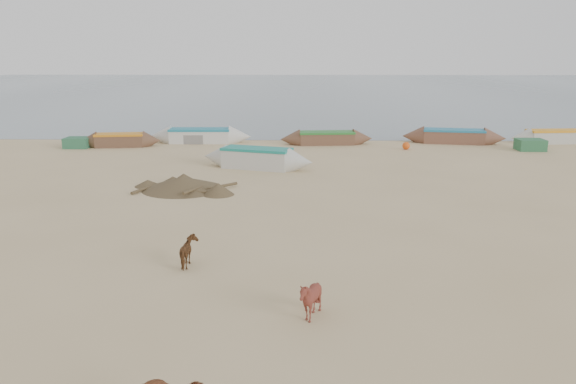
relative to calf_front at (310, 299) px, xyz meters
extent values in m
plane|color=tan|center=(-0.63, 3.00, -0.45)|extent=(140.00, 140.00, 0.00)
plane|color=slate|center=(-0.63, 85.00, -0.44)|extent=(160.00, 160.00, 0.00)
imported|color=maroon|center=(0.00, 0.00, 0.00)|extent=(1.05, 1.00, 0.90)
imported|color=brown|center=(-3.06, 2.94, -0.06)|extent=(0.93, 0.98, 0.77)
cone|color=brown|center=(-5.04, 11.49, -0.19)|extent=(4.17, 4.17, 0.52)
cube|color=#2C6343|center=(-13.39, 21.80, -0.15)|extent=(1.40, 1.20, 0.60)
sphere|color=#DA5014|center=(5.87, 21.57, -0.23)|extent=(0.44, 0.44, 0.44)
cube|color=slate|center=(-6.81, 23.74, -0.17)|extent=(1.20, 1.10, 0.56)
cube|color=#2D653F|center=(12.94, 21.49, -0.13)|extent=(1.50, 1.20, 0.64)
camera|label=1|loc=(-0.21, -10.69, 4.89)|focal=35.00mm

